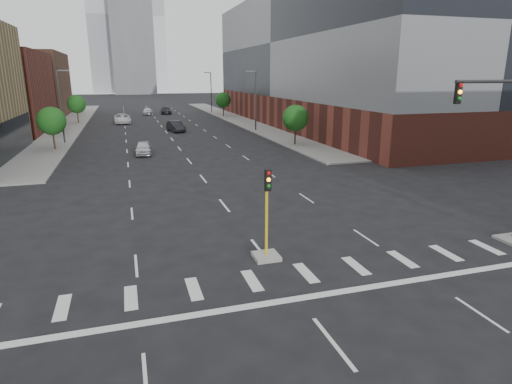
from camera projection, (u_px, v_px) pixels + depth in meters
name	position (u px, v px, depth m)	size (l,w,h in m)	color
ground	(365.00, 383.00, 12.20)	(400.00, 400.00, 0.00)	black
sidewalk_left_far	(72.00, 124.00, 76.19)	(5.00, 92.00, 0.15)	gray
sidewalk_right_far	(235.00, 119.00, 84.64)	(5.00, 92.00, 0.15)	gray
building_left_far_b	(12.00, 85.00, 87.56)	(20.00, 24.00, 13.00)	brown
building_right_main	(337.00, 59.00, 72.92)	(24.00, 70.00, 22.00)	brown
tower_left	(112.00, 17.00, 203.52)	(22.00, 22.00, 70.00)	#B2B7BC
tower_right	(145.00, 18.00, 244.15)	(20.00, 20.00, 80.00)	#B2B7BC
tower_mid	(132.00, 43.00, 190.78)	(18.00, 18.00, 44.00)	slate
median_traffic_signal	(267.00, 240.00, 20.21)	(1.20, 1.20, 4.40)	#999993
streetlight_right_a	(255.00, 98.00, 65.36)	(1.60, 0.22, 9.07)	#2D2D30
streetlight_right_b	(211.00, 90.00, 97.64)	(1.60, 0.22, 9.07)	#2D2D30
streetlight_left	(61.00, 104.00, 53.20)	(1.60, 0.22, 9.07)	#2D2D30
tree_left_near	(51.00, 121.00, 48.85)	(3.20, 3.20, 4.85)	#382619
tree_left_far	(77.00, 104.00, 76.51)	(3.20, 3.20, 4.85)	#382619
tree_right_near	(295.00, 118.00, 52.13)	(3.20, 3.20, 4.85)	#382619
tree_right_far	(223.00, 100.00, 89.01)	(3.20, 3.20, 4.85)	#382619
car_near_left	(143.00, 148.00, 46.96)	(1.72, 4.27, 1.45)	silver
car_mid_right	(176.00, 126.00, 65.84)	(1.73, 4.97, 1.64)	black
car_far_left	(122.00, 119.00, 76.94)	(2.83, 6.13, 1.70)	silver
car_deep_right	(166.00, 110.00, 95.73)	(2.18, 5.36, 1.55)	black
car_distant	(147.00, 111.00, 93.98)	(1.81, 4.49, 1.53)	silver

